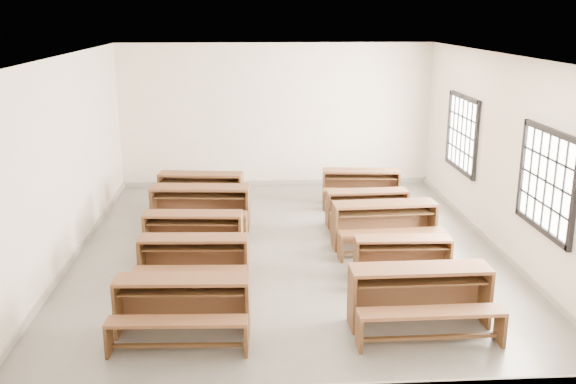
{
  "coord_description": "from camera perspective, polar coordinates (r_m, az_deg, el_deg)",
  "views": [
    {
      "loc": [
        -0.63,
        -10.08,
        3.84
      ],
      "look_at": [
        0.0,
        0.0,
        1.0
      ],
      "focal_mm": 40.0,
      "sensor_mm": 36.0,
      "label": 1
    }
  ],
  "objects": [
    {
      "name": "desk_set_1",
      "position": [
        9.44,
        -8.39,
        -5.76
      ],
      "size": [
        1.61,
        0.9,
        0.71
      ],
      "rotation": [
        0.0,
        0.0,
        -0.05
      ],
      "color": "brown",
      "rests_on": "ground"
    },
    {
      "name": "desk_set_0",
      "position": [
        8.02,
        -9.39,
        -9.7
      ],
      "size": [
        1.67,
        0.92,
        0.74
      ],
      "rotation": [
        0.0,
        0.0,
        -0.04
      ],
      "color": "brown",
      "rests_on": "ground"
    },
    {
      "name": "desk_set_5",
      "position": [
        8.26,
        11.7,
        -8.82
      ],
      "size": [
        1.76,
        0.93,
        0.79
      ],
      "rotation": [
        0.0,
        0.0,
        0.01
      ],
      "color": "brown",
      "rests_on": "ground"
    },
    {
      "name": "desk_set_2",
      "position": [
        10.51,
        -8.45,
        -3.48
      ],
      "size": [
        1.65,
        0.94,
        0.72
      ],
      "rotation": [
        0.0,
        0.0,
        -0.07
      ],
      "color": "brown",
      "rests_on": "ground"
    },
    {
      "name": "desk_set_9",
      "position": [
        13.31,
        6.51,
        0.69
      ],
      "size": [
        1.65,
        0.97,
        0.71
      ],
      "rotation": [
        0.0,
        0.0,
        -0.1
      ],
      "color": "brown",
      "rests_on": "ground"
    },
    {
      "name": "desk_set_7",
      "position": [
        10.86,
        8.61,
        -2.65
      ],
      "size": [
        1.77,
        0.98,
        0.78
      ],
      "rotation": [
        0.0,
        0.0,
        0.05
      ],
      "color": "brown",
      "rests_on": "ground"
    },
    {
      "name": "desk_set_8",
      "position": [
        11.93,
        7.07,
        -1.22
      ],
      "size": [
        1.52,
        0.83,
        0.67
      ],
      "rotation": [
        0.0,
        0.0,
        0.04
      ],
      "color": "brown",
      "rests_on": "ground"
    },
    {
      "name": "desk_set_3",
      "position": [
        11.74,
        -7.82,
        -1.14
      ],
      "size": [
        1.86,
        1.08,
        0.8
      ],
      "rotation": [
        0.0,
        0.0,
        -0.09
      ],
      "color": "brown",
      "rests_on": "ground"
    },
    {
      "name": "desk_set_4",
      "position": [
        12.92,
        -7.79,
        0.28
      ],
      "size": [
        1.75,
        1.05,
        0.75
      ],
      "rotation": [
        0.0,
        0.0,
        -0.12
      ],
      "color": "brown",
      "rests_on": "ground"
    },
    {
      "name": "desk_set_6",
      "position": [
        9.67,
        10.18,
        -5.58
      ],
      "size": [
        1.44,
        0.78,
        0.64
      ],
      "rotation": [
        0.0,
        0.0,
        -0.03
      ],
      "color": "brown",
      "rests_on": "ground"
    },
    {
      "name": "room",
      "position": [
        10.25,
        0.5,
        6.17
      ],
      "size": [
        8.5,
        8.5,
        3.2
      ],
      "color": "slate",
      "rests_on": "ground"
    }
  ]
}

